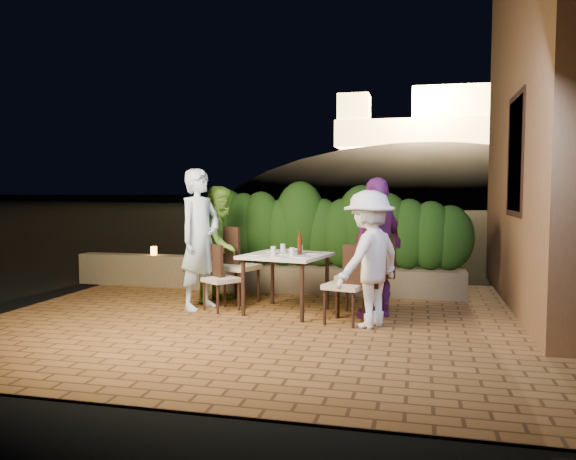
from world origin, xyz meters
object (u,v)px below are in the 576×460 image
(diner_blue, at_px, (200,239))
(diner_green, at_px, (221,244))
(dining_table, at_px, (286,283))
(diner_white, at_px, (369,259))
(bowl, at_px, (292,250))
(chair_right_front, at_px, (345,284))
(chair_right_back, at_px, (358,275))
(chair_left_front, at_px, (221,278))
(parapet_lamp, at_px, (154,251))
(chair_left_back, at_px, (238,265))
(beer_bottle, at_px, (300,243))
(diner_purple, at_px, (378,248))

(diner_blue, xyz_separation_m, diner_green, (0.10, 0.52, -0.11))
(dining_table, relative_size, diner_white, 0.62)
(bowl, relative_size, chair_right_front, 0.17)
(chair_right_back, height_order, diner_white, diner_white)
(diner_white, bearing_deg, chair_left_front, -71.07)
(bowl, bearing_deg, chair_right_front, -40.83)
(dining_table, distance_m, chair_right_front, 0.90)
(diner_blue, distance_m, parapet_lamp, 2.13)
(dining_table, relative_size, diner_green, 0.60)
(chair_left_back, height_order, chair_right_back, chair_left_back)
(chair_right_front, height_order, parapet_lamp, chair_right_front)
(dining_table, relative_size, chair_left_front, 1.14)
(chair_right_back, bearing_deg, diner_white, 117.86)
(chair_left_back, height_order, diner_green, diner_green)
(chair_right_back, bearing_deg, chair_left_back, -5.63)
(parapet_lamp, bearing_deg, chair_right_back, -22.96)
(dining_table, bearing_deg, parapet_lamp, 149.84)
(chair_right_front, bearing_deg, chair_left_back, -13.41)
(dining_table, height_order, chair_left_front, chair_left_front)
(diner_green, bearing_deg, chair_left_back, -85.99)
(dining_table, distance_m, diner_white, 1.26)
(dining_table, distance_m, beer_bottle, 0.55)
(diner_blue, bearing_deg, chair_right_back, -67.15)
(chair_right_front, bearing_deg, parapet_lamp, -14.47)
(diner_blue, xyz_separation_m, parapet_lamp, (-1.44, 1.53, -0.35))
(dining_table, bearing_deg, diner_white, -24.40)
(bowl, xyz_separation_m, diner_green, (-1.07, 0.23, 0.04))
(bowl, relative_size, diner_purple, 0.09)
(diner_purple, bearing_deg, diner_green, -76.45)
(diner_white, bearing_deg, diner_purple, -155.82)
(chair_left_front, height_order, chair_left_back, chair_left_back)
(bowl, distance_m, diner_green, 1.10)
(beer_bottle, xyz_separation_m, diner_purple, (0.98, 0.02, -0.04))
(chair_right_back, distance_m, diner_blue, 2.11)
(diner_green, relative_size, diner_purple, 0.94)
(dining_table, bearing_deg, diner_green, 154.41)
(diner_green, xyz_separation_m, diner_white, (2.14, -1.00, -0.03))
(chair_right_back, xyz_separation_m, diner_purple, (0.24, -0.01, 0.34))
(chair_right_front, relative_size, chair_right_back, 0.90)
(beer_bottle, distance_m, bowl, 0.35)
(parapet_lamp, bearing_deg, diner_blue, -46.72)
(chair_right_front, height_order, diner_blue, diner_blue)
(diner_blue, bearing_deg, bowl, -54.18)
(dining_table, relative_size, beer_bottle, 3.23)
(chair_left_front, xyz_separation_m, parapet_lamp, (-1.75, 1.57, 0.15))
(chair_right_front, height_order, chair_right_back, chair_right_back)
(chair_right_front, bearing_deg, chair_left_front, 3.36)
(chair_left_back, distance_m, chair_right_back, 1.76)
(diner_purple, height_order, parapet_lamp, diner_purple)
(beer_bottle, distance_m, diner_blue, 1.33)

